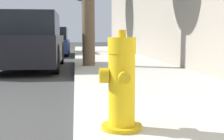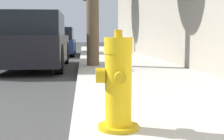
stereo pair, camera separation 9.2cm
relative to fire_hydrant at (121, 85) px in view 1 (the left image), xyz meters
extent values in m
cylinder|color=#C39C11|center=(0.00, 0.00, -0.36)|extent=(0.35, 0.35, 0.04)
cylinder|color=yellow|center=(0.00, 0.00, -0.04)|extent=(0.22, 0.22, 0.61)
cylinder|color=yellow|center=(0.00, 0.00, 0.33)|extent=(0.23, 0.23, 0.13)
cylinder|color=#C39C11|center=(0.00, 0.00, 0.43)|extent=(0.07, 0.07, 0.06)
cylinder|color=#C39C11|center=(0.00, -0.14, 0.08)|extent=(0.09, 0.06, 0.09)
cylinder|color=#C39C11|center=(0.00, 0.14, 0.08)|extent=(0.09, 0.06, 0.09)
cylinder|color=#C39C11|center=(-0.15, 0.00, 0.08)|extent=(0.08, 0.13, 0.13)
cube|color=black|center=(-1.65, 6.24, 0.05)|extent=(1.73, 4.24, 0.72)
cube|color=black|center=(-1.65, 6.07, 0.71)|extent=(1.59, 2.33, 0.60)
cylinder|color=black|center=(-2.43, 7.56, -0.15)|extent=(0.20, 0.70, 0.70)
cylinder|color=black|center=(-0.86, 7.56, -0.15)|extent=(0.20, 0.70, 0.70)
cylinder|color=black|center=(-0.86, 4.93, -0.15)|extent=(0.20, 0.70, 0.70)
cube|color=navy|center=(-1.56, 12.07, -0.06)|extent=(1.76, 3.83, 0.56)
cube|color=black|center=(-1.56, 11.92, 0.49)|extent=(1.61, 2.11, 0.56)
cylinder|color=black|center=(-2.36, 13.26, -0.20)|extent=(0.20, 0.60, 0.60)
cylinder|color=black|center=(-0.76, 13.26, -0.20)|extent=(0.20, 0.60, 0.60)
cylinder|color=black|center=(-2.36, 10.88, -0.20)|extent=(0.20, 0.60, 0.60)
cylinder|color=black|center=(-0.76, 10.88, -0.20)|extent=(0.20, 0.60, 0.60)
cylinder|color=brown|center=(-0.03, 5.71, 1.25)|extent=(0.33, 0.33, 3.25)
cylinder|color=brown|center=(0.07, 13.38, 1.05)|extent=(0.23, 0.23, 2.86)
camera|label=1|loc=(-0.38, -2.55, 0.41)|focal=50.00mm
camera|label=2|loc=(-0.29, -2.56, 0.41)|focal=50.00mm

